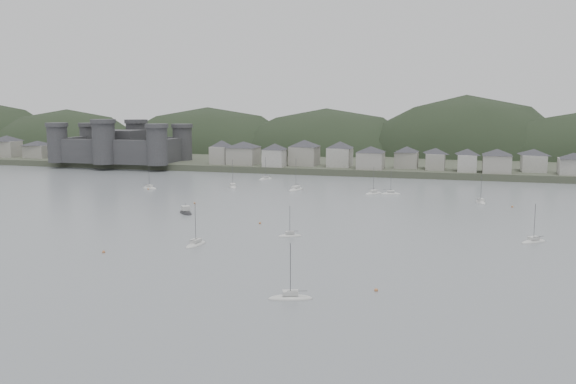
% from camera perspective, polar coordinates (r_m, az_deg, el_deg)
% --- Properties ---
extents(ground, '(900.00, 900.00, 0.00)m').
position_cam_1_polar(ground, '(125.38, -9.59, -7.41)').
color(ground, slate).
rests_on(ground, ground).
extents(far_shore_land, '(900.00, 250.00, 3.00)m').
position_cam_1_polar(far_shore_land, '(408.39, 8.57, 3.59)').
color(far_shore_land, '#383D2D').
rests_on(far_shore_land, ground).
extents(forested_ridge, '(851.55, 103.94, 102.57)m').
position_cam_1_polar(forested_ridge, '(383.75, 8.75, 1.38)').
color(forested_ridge, black).
rests_on(forested_ridge, ground).
extents(castle, '(66.00, 43.00, 20.00)m').
position_cam_1_polar(castle, '(337.04, -14.89, 4.07)').
color(castle, '#363639').
rests_on(castle, far_shore_land).
extents(waterfront_town, '(451.48, 28.46, 12.92)m').
position_cam_1_polar(waterfront_town, '(293.10, 15.56, 3.02)').
color(waterfront_town, gray).
rests_on(waterfront_town, far_shore_land).
extents(moored_fleet, '(256.68, 177.35, 13.17)m').
position_cam_1_polar(moored_fleet, '(186.68, -1.50, -2.10)').
color(moored_fleet, beige).
rests_on(moored_fleet, ground).
extents(motor_launch_far, '(7.47, 7.91, 3.91)m').
position_cam_1_polar(motor_launch_far, '(192.92, -9.24, -1.83)').
color(motor_launch_far, black).
rests_on(motor_launch_far, ground).
extents(mooring_buoys, '(160.07, 107.80, 0.70)m').
position_cam_1_polar(mooring_buoys, '(177.11, -1.63, -2.67)').
color(mooring_buoys, '#B26B3B').
rests_on(mooring_buoys, ground).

